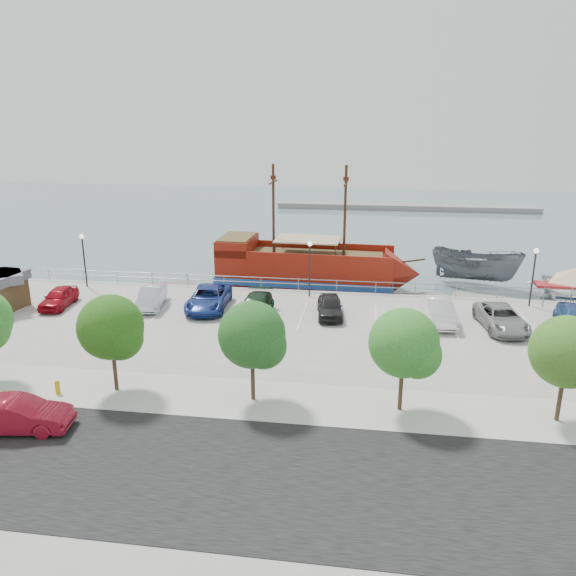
# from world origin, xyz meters

# --- Properties ---
(ground) EXTENTS (160.00, 160.00, 0.00)m
(ground) POSITION_xyz_m (0.00, 0.00, -1.00)
(ground) COLOR slate
(street) EXTENTS (100.00, 8.00, 0.04)m
(street) POSITION_xyz_m (0.00, -16.00, 0.01)
(street) COLOR black
(street) RESTS_ON land_slab
(sidewalk) EXTENTS (100.00, 4.00, 0.05)m
(sidewalk) POSITION_xyz_m (0.00, -10.00, 0.01)
(sidewalk) COLOR beige
(sidewalk) RESTS_ON land_slab
(seawall_railing) EXTENTS (50.00, 0.06, 1.00)m
(seawall_railing) POSITION_xyz_m (0.00, 7.80, 0.53)
(seawall_railing) COLOR gray
(seawall_railing) RESTS_ON land_slab
(far_shore) EXTENTS (40.00, 3.00, 0.80)m
(far_shore) POSITION_xyz_m (10.00, 55.00, -0.60)
(far_shore) COLOR gray
(far_shore) RESTS_ON ground
(pirate_ship) EXTENTS (17.38, 5.51, 10.89)m
(pirate_ship) POSITION_xyz_m (0.36, 11.63, 0.82)
(pirate_ship) COLOR maroon
(pirate_ship) RESTS_ON ground
(patrol_boat) EXTENTS (8.34, 5.68, 3.02)m
(patrol_boat) POSITION_xyz_m (13.60, 14.65, 0.51)
(patrol_boat) COLOR #585D65
(patrol_boat) RESTS_ON ground
(speedboat) EXTENTS (4.88, 6.62, 1.33)m
(speedboat) POSITION_xyz_m (19.85, 11.77, -0.34)
(speedboat) COLOR silver
(speedboat) RESTS_ON ground
(dock_west) EXTENTS (7.70, 4.30, 0.42)m
(dock_west) POSITION_xyz_m (-13.85, 9.20, -0.79)
(dock_west) COLOR #69645B
(dock_west) RESTS_ON ground
(dock_mid) EXTENTS (7.04, 3.84, 0.39)m
(dock_mid) POSITION_xyz_m (7.26, 9.20, -0.81)
(dock_mid) COLOR slate
(dock_mid) RESTS_ON ground
(dock_east) EXTENTS (8.01, 4.23, 0.44)m
(dock_east) POSITION_xyz_m (14.88, 9.20, -0.78)
(dock_east) COLOR gray
(dock_east) RESTS_ON ground
(street_sedan) EXTENTS (4.77, 2.22, 1.51)m
(street_sedan) POSITION_xyz_m (-10.61, -14.17, 0.76)
(street_sedan) COLOR maroon
(street_sedan) RESTS_ON street
(fire_hydrant) EXTENTS (0.26, 0.26, 0.74)m
(fire_hydrant) POSITION_xyz_m (-10.71, -10.80, 0.40)
(fire_hydrant) COLOR #C2AA0C
(fire_hydrant) RESTS_ON sidewalk
(lamp_post_left) EXTENTS (0.36, 0.36, 4.28)m
(lamp_post_left) POSITION_xyz_m (-18.00, 6.50, 2.94)
(lamp_post_left) COLOR black
(lamp_post_left) RESTS_ON land_slab
(lamp_post_mid) EXTENTS (0.36, 0.36, 4.28)m
(lamp_post_mid) POSITION_xyz_m (0.00, 6.50, 2.94)
(lamp_post_mid) COLOR black
(lamp_post_mid) RESTS_ON land_slab
(lamp_post_right) EXTENTS (0.36, 0.36, 4.28)m
(lamp_post_right) POSITION_xyz_m (16.00, 6.50, 2.94)
(lamp_post_right) COLOR black
(lamp_post_right) RESTS_ON land_slab
(tree_c) EXTENTS (3.30, 3.20, 5.00)m
(tree_c) POSITION_xyz_m (-7.85, -10.07, 3.30)
(tree_c) COLOR #473321
(tree_c) RESTS_ON sidewalk
(tree_d) EXTENTS (3.30, 3.20, 5.00)m
(tree_d) POSITION_xyz_m (-0.85, -10.07, 3.30)
(tree_d) COLOR #473321
(tree_d) RESTS_ON sidewalk
(tree_e) EXTENTS (3.30, 3.20, 5.00)m
(tree_e) POSITION_xyz_m (6.15, -10.07, 3.30)
(tree_e) COLOR #473321
(tree_e) RESTS_ON sidewalk
(tree_f) EXTENTS (3.30, 3.20, 5.00)m
(tree_f) POSITION_xyz_m (13.15, -10.07, 3.30)
(tree_f) COLOR #473321
(tree_f) RESTS_ON sidewalk
(parked_car_a) EXTENTS (2.01, 4.22, 1.39)m
(parked_car_a) POSITION_xyz_m (-17.59, 1.58, 0.70)
(parked_car_a) COLOR maroon
(parked_car_a) RESTS_ON land_slab
(parked_car_b) EXTENTS (2.32, 4.64, 1.46)m
(parked_car_b) POSITION_xyz_m (-10.96, 2.45, 0.73)
(parked_car_b) COLOR #B7B9BF
(parked_car_b) RESTS_ON land_slab
(parked_car_c) EXTENTS (2.97, 5.79, 1.56)m
(parked_car_c) POSITION_xyz_m (-6.80, 2.70, 0.78)
(parked_car_c) COLOR navy
(parked_car_c) RESTS_ON land_slab
(parked_car_d) EXTENTS (2.24, 5.21, 1.49)m
(parked_car_d) POSITION_xyz_m (-3.12, 1.30, 0.75)
(parked_car_d) COLOR #13331D
(parked_car_d) RESTS_ON land_slab
(parked_car_e) EXTENTS (2.15, 4.35, 1.42)m
(parked_car_e) POSITION_xyz_m (1.85, 2.35, 0.71)
(parked_car_e) COLOR black
(parked_car_e) RESTS_ON land_slab
(parked_car_f) EXTENTS (2.17, 5.02, 1.61)m
(parked_car_f) POSITION_xyz_m (9.06, 2.12, 0.80)
(parked_car_f) COLOR silver
(parked_car_f) RESTS_ON land_slab
(parked_car_g) EXTENTS (3.05, 5.52, 1.46)m
(parked_car_g) POSITION_xyz_m (12.96, 1.55, 0.73)
(parked_car_g) COLOR gray
(parked_car_g) RESTS_ON land_slab
(parked_car_h) EXTENTS (2.64, 5.35, 1.50)m
(parked_car_h) POSITION_xyz_m (17.60, 1.79, 0.75)
(parked_car_h) COLOR #2A518B
(parked_car_h) RESTS_ON land_slab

